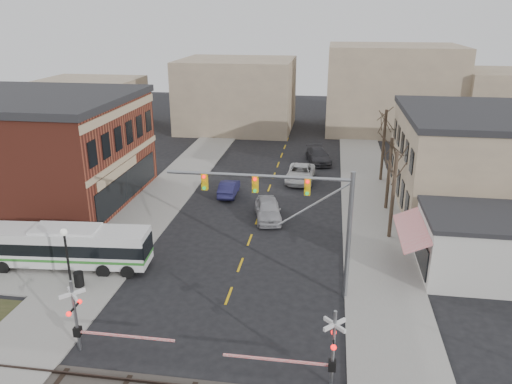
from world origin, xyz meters
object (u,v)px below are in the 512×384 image
car_a (268,209)px  pedestrian_far (110,235)px  rr_crossing_west (84,318)px  pedestrian_near (112,251)px  car_b (229,188)px  car_c (300,173)px  car_d (318,156)px  street_lamp (66,247)px  trash_bin (79,279)px  traffic_signal_mast (299,206)px  transit_bus (68,246)px  rr_crossing_east (324,349)px

car_a → pedestrian_far: (-10.72, -7.03, 0.15)m
rr_crossing_west → pedestrian_near: (-2.58, 9.04, -1.01)m
car_b → car_c: car_c is taller
car_c → car_d: car_c is taller
street_lamp → car_c: 27.02m
trash_bin → car_a: car_a is taller
street_lamp → car_d: bearing=65.6°
car_a → street_lamp: bearing=-139.4°
traffic_signal_mast → street_lamp: traffic_signal_mast is taller
car_c → pedestrian_near: size_ratio=3.45×
transit_bus → rr_crossing_west: size_ratio=1.97×
trash_bin → car_d: (13.92, 30.03, 0.20)m
transit_bus → car_c: size_ratio=1.92×
rr_crossing_west → pedestrian_near: bearing=105.9°
car_d → pedestrian_near: bearing=-129.9°
street_lamp → car_a: street_lamp is taller
transit_bus → pedestrian_near: transit_bus is taller
street_lamp → trash_bin: size_ratio=4.47×
street_lamp → car_c: size_ratio=0.74×
car_a → pedestrian_far: pedestrian_far is taller
transit_bus → car_c: bearing=55.6°
rr_crossing_west → pedestrian_far: size_ratio=3.14×
rr_crossing_west → rr_crossing_east: 11.94m
rr_crossing_east → car_d: (-1.38, 36.46, -1.17)m
trash_bin → pedestrian_near: 3.40m
rr_crossing_west → street_lamp: size_ratio=1.31×
transit_bus → rr_crossing_east: size_ratio=1.97×
transit_bus → car_d: bearing=60.3°
traffic_signal_mast → car_a: size_ratio=2.15×
transit_bus → street_lamp: street_lamp is taller
traffic_signal_mast → car_c: size_ratio=1.89×
trash_bin → car_c: car_c is taller
transit_bus → trash_bin: size_ratio=11.58×
rr_crossing_west → car_c: bearing=72.8°
rr_crossing_east → trash_bin: 16.64m
transit_bus → pedestrian_far: 3.65m
rr_crossing_west → car_d: (10.55, 35.78, -1.17)m
car_a → trash_bin: bearing=-140.8°
trash_bin → street_lamp: bearing=-96.3°
traffic_signal_mast → car_c: traffic_signal_mast is taller
car_d → pedestrian_far: (-14.33, -24.35, 0.21)m
rr_crossing_east → car_c: rr_crossing_east is taller
car_c → pedestrian_near: pedestrian_near is taller
car_d → pedestrian_near: (-13.13, -26.75, 0.16)m
car_b → car_c: (6.38, 5.20, 0.09)m
rr_crossing_east → car_a: 19.80m
traffic_signal_mast → pedestrian_far: traffic_signal_mast is taller
rr_crossing_west → car_b: size_ratio=1.30×
transit_bus → car_c: transit_bus is taller
traffic_signal_mast → pedestrian_far: (-13.94, 4.31, -4.77)m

